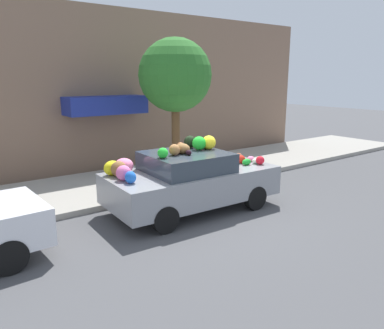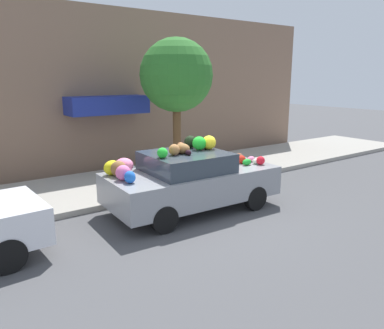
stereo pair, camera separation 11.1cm
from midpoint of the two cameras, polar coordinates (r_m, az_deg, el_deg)
name	(u,v)px [view 1 (the left image)]	position (r m, az deg, el deg)	size (l,w,h in m)	color
ground_plane	(191,209)	(8.88, -0.45, -6.76)	(60.00, 60.00, 0.00)	#4C4C4F
sidewalk_curb	(137,181)	(11.06, -8.68, -2.49)	(24.00, 3.20, 0.14)	#9E998E
building_facade	(101,91)	(12.68, -13.88, 10.80)	(18.00, 1.20, 5.21)	#846651
street_tree	(175,76)	(11.00, -2.88, 13.33)	(2.10, 2.10, 3.99)	brown
fire_hydrant	(132,179)	(9.71, -9.50, -2.18)	(0.20, 0.20, 0.70)	#B2B2B7
art_car	(189,179)	(8.61, -0.78, -2.21)	(3.98, 1.97, 1.70)	gray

